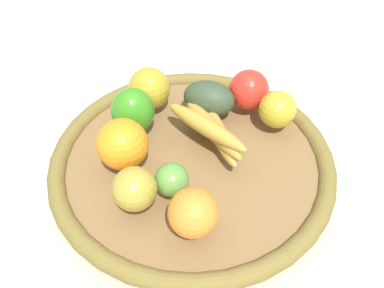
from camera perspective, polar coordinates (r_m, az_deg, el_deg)
ground_plane at (r=0.70m, az=0.00°, el=-3.46°), size 2.40×2.40×0.00m
basket at (r=0.68m, az=0.00°, el=-2.37°), size 0.47×0.47×0.04m
apple_0 at (r=0.58m, az=-8.08°, el=-6.27°), size 0.08×0.08×0.07m
orange_0 at (r=0.63m, az=-9.74°, el=-0.02°), size 0.11×0.11×0.08m
banana_bunch at (r=0.67m, az=2.89°, el=2.04°), size 0.10×0.17×0.05m
apple_3 at (r=0.74m, az=-6.00°, el=7.77°), size 0.10×0.10×0.08m
apple_1 at (r=0.74m, az=8.00°, el=7.58°), size 0.10×0.10×0.07m
avocado at (r=0.72m, az=2.40°, el=6.39°), size 0.11×0.11×0.06m
orange_1 at (r=0.55m, az=0.17°, el=-9.67°), size 0.07×0.07×0.07m
lime_0 at (r=0.60m, az=-2.84°, el=-5.01°), size 0.07×0.07×0.05m
bell_pepper at (r=0.69m, az=-8.29°, el=4.61°), size 0.09×0.08×0.08m
apple_2 at (r=0.71m, az=11.89°, el=4.78°), size 0.09×0.09×0.06m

